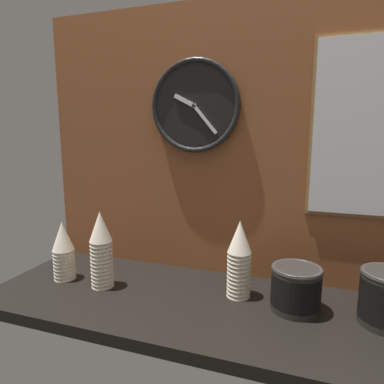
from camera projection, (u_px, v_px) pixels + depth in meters
The scene contains 8 objects.
ground_plane at pixel (214, 307), 116.14cm from camera, with size 160.00×56.00×4.00cm, color black.
wall_tiled_back at pixel (234, 143), 131.32cm from camera, with size 160.00×3.00×105.00cm.
cup_stack_left at pixel (101, 249), 125.47cm from camera, with size 8.34×8.34×28.58cm.
cup_stack_center_right at pixel (239, 259), 117.88cm from camera, with size 8.34×8.34×27.13cm.
cup_stack_far_left at pixel (63, 250), 132.60cm from camera, with size 8.34×8.34×22.79cm.
bowl_stack_right at pixel (296, 287), 109.62cm from camera, with size 15.98×15.98×14.55cm.
wall_clock at pixel (195, 106), 130.83cm from camera, with size 35.68×2.70×35.68cm.
menu_board at pixel (365, 128), 113.88cm from camera, with size 34.90×1.32×61.35cm.
Camera 1 is at (28.36, -104.00, 56.82)cm, focal length 32.00 mm.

